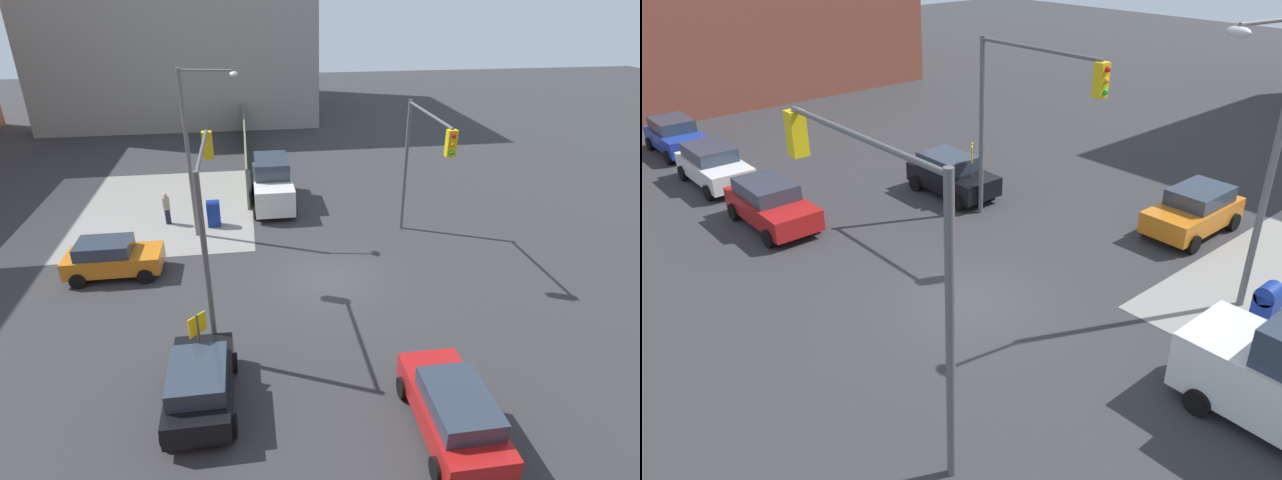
{
  "view_description": "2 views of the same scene",
  "coord_description": "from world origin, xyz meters",
  "views": [
    {
      "loc": [
        -17.94,
        3.03,
        10.91
      ],
      "look_at": [
        -0.06,
        0.38,
        1.9
      ],
      "focal_mm": 28.0,
      "sensor_mm": 36.0,
      "label": 1
    },
    {
      "loc": [
        11.45,
        -10.25,
        9.84
      ],
      "look_at": [
        -1.31,
        0.8,
        1.25
      ],
      "focal_mm": 35.0,
      "sensor_mm": 36.0,
      "label": 2
    }
  ],
  "objects": [
    {
      "name": "traffic_signal_nw_corner",
      "position": [
        -2.46,
        4.5,
        4.62
      ],
      "size": [
        5.36,
        0.36,
        6.5
      ],
      "color": "#59595B",
      "rests_on": "ground"
    },
    {
      "name": "hatchback_red",
      "position": [
        -8.6,
        -1.98,
        0.84
      ],
      "size": [
        4.26,
        2.02,
        1.62
      ],
      "color": "#B21919",
      "rests_on": "ground"
    },
    {
      "name": "hatchback_blue",
      "position": [
        -19.13,
        -1.8,
        0.84
      ],
      "size": [
        3.85,
        2.02,
        1.62
      ],
      "color": "#1E389E",
      "rests_on": "ground"
    },
    {
      "name": "coupe_white",
      "position": [
        -13.93,
        -1.99,
        0.84
      ],
      "size": [
        4.24,
        2.02,
        1.62
      ],
      "color": "white",
      "rests_on": "ground"
    },
    {
      "name": "mailbox_blue",
      "position": [
        6.2,
        5.0,
        0.76
      ],
      "size": [
        0.56,
        0.64,
        1.43
      ],
      "color": "navy",
      "rests_on": "ground"
    },
    {
      "name": "sedan_black",
      "position": [
        -6.58,
        4.82,
        0.84
      ],
      "size": [
        3.85,
        2.02,
        1.62
      ],
      "color": "black",
      "rests_on": "ground"
    },
    {
      "name": "warning_sign_two_way",
      "position": [
        -5.4,
        4.86,
        1.64
      ],
      "size": [
        0.48,
        0.48,
        2.4
      ],
      "color": "#4C4C4C",
      "rests_on": "ground"
    },
    {
      "name": "traffic_signal_se_corner",
      "position": [
        2.43,
        -4.5,
        4.63
      ],
      "size": [
        5.43,
        0.36,
        6.5
      ],
      "color": "#59595B",
      "rests_on": "ground"
    },
    {
      "name": "sedan_orange",
      "position": [
        1.69,
        9.02,
        0.84
      ],
      "size": [
        2.02,
        3.91,
        1.62
      ],
      "color": "orange",
      "rests_on": "ground"
    },
    {
      "name": "ground_plane",
      "position": [
        0.0,
        0.0,
        0.0
      ],
      "size": [
        120.0,
        120.0,
        0.0
      ],
      "primitive_type": "plane",
      "color": "#333335"
    },
    {
      "name": "street_lamp_corner",
      "position": [
        5.13,
        5.44,
        4.7
      ],
      "size": [
        0.81,
        2.64,
        8.0
      ],
      "color": "slate",
      "rests_on": "ground"
    }
  ]
}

